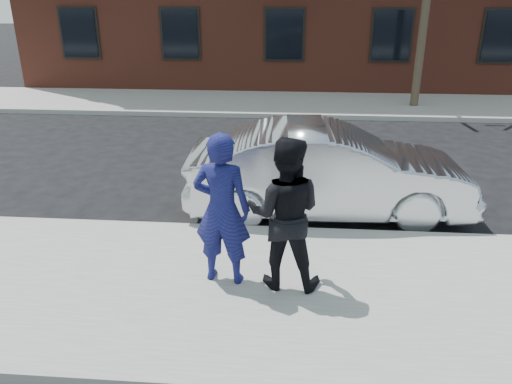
{
  "coord_description": "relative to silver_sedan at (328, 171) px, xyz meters",
  "views": [
    {
      "loc": [
        0.59,
        -5.77,
        3.81
      ],
      "look_at": [
        0.09,
        0.4,
        1.25
      ],
      "focal_mm": 35.0,
      "sensor_mm": 36.0,
      "label": 1
    }
  ],
  "objects": [
    {
      "name": "ground",
      "position": [
        -1.2,
        -2.51,
        -0.81
      ],
      "size": [
        100.0,
        100.0,
        0.0
      ],
      "primitive_type": "plane",
      "color": "black",
      "rests_on": "ground"
    },
    {
      "name": "near_sidewalk",
      "position": [
        -1.2,
        -2.76,
        -0.73
      ],
      "size": [
        50.0,
        3.5,
        0.15
      ],
      "primitive_type": "cube",
      "color": "gray",
      "rests_on": "ground"
    },
    {
      "name": "near_curb",
      "position": [
        -1.2,
        -0.96,
        -0.73
      ],
      "size": [
        50.0,
        0.1,
        0.15
      ],
      "primitive_type": "cube",
      "color": "#999691",
      "rests_on": "ground"
    },
    {
      "name": "far_sidewalk",
      "position": [
        -1.2,
        8.74,
        -0.73
      ],
      "size": [
        50.0,
        3.5,
        0.15
      ],
      "primitive_type": "cube",
      "color": "gray",
      "rests_on": "ground"
    },
    {
      "name": "far_curb",
      "position": [
        -1.2,
        6.94,
        -0.73
      ],
      "size": [
        50.0,
        0.1,
        0.15
      ],
      "primitive_type": "cube",
      "color": "#999691",
      "rests_on": "ground"
    },
    {
      "name": "silver_sedan",
      "position": [
        0.0,
        0.0,
        0.0
      ],
      "size": [
        4.98,
        1.93,
        1.62
      ],
      "primitive_type": "imported",
      "rotation": [
        0.0,
        0.0,
        1.61
      ],
      "color": "#B7BABF",
      "rests_on": "ground"
    },
    {
      "name": "man_hoodie",
      "position": [
        -1.5,
        -2.54,
        0.37
      ],
      "size": [
        0.8,
        0.58,
        2.05
      ],
      "rotation": [
        0.0,
        0.0,
        3.01
      ],
      "color": "navy",
      "rests_on": "near_sidewalk"
    },
    {
      "name": "man_peacoat",
      "position": [
        -0.7,
        -2.58,
        0.35
      ],
      "size": [
        1.03,
        0.83,
        2.02
      ],
      "rotation": [
        0.0,
        0.0,
        3.07
      ],
      "color": "black",
      "rests_on": "near_sidewalk"
    }
  ]
}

